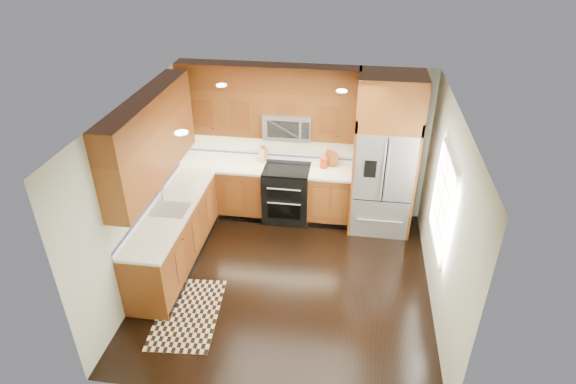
# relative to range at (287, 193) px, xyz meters

# --- Properties ---
(ground) EXTENTS (4.00, 4.00, 0.00)m
(ground) POSITION_rel_range_xyz_m (0.25, -1.67, -0.47)
(ground) COLOR black
(ground) RESTS_ON ground
(wall_back) EXTENTS (4.00, 0.02, 2.60)m
(wall_back) POSITION_rel_range_xyz_m (0.25, 0.33, 0.83)
(wall_back) COLOR silver
(wall_back) RESTS_ON ground
(wall_left) EXTENTS (0.02, 4.00, 2.60)m
(wall_left) POSITION_rel_range_xyz_m (-1.75, -1.67, 0.83)
(wall_left) COLOR silver
(wall_left) RESTS_ON ground
(wall_right) EXTENTS (0.02, 4.00, 2.60)m
(wall_right) POSITION_rel_range_xyz_m (2.25, -1.67, 0.83)
(wall_right) COLOR silver
(wall_right) RESTS_ON ground
(window) EXTENTS (0.04, 1.10, 1.30)m
(window) POSITION_rel_range_xyz_m (2.23, -1.47, 0.93)
(window) COLOR white
(window) RESTS_ON ground
(base_cabinets) EXTENTS (2.85, 3.00, 0.90)m
(base_cabinets) POSITION_rel_range_xyz_m (-0.98, -0.77, -0.02)
(base_cabinets) COLOR brown
(base_cabinets) RESTS_ON ground
(countertop) EXTENTS (2.86, 3.01, 0.04)m
(countertop) POSITION_rel_range_xyz_m (-0.84, -0.65, 0.45)
(countertop) COLOR silver
(countertop) RESTS_ON base_cabinets
(upper_cabinets) EXTENTS (2.85, 3.00, 1.15)m
(upper_cabinets) POSITION_rel_range_xyz_m (-0.90, -0.58, 1.56)
(upper_cabinets) COLOR brown
(upper_cabinets) RESTS_ON ground
(range) EXTENTS (0.76, 0.67, 0.95)m
(range) POSITION_rel_range_xyz_m (0.00, 0.00, 0.00)
(range) COLOR black
(range) RESTS_ON ground
(microwave) EXTENTS (0.76, 0.40, 0.42)m
(microwave) POSITION_rel_range_xyz_m (-0.00, 0.13, 1.19)
(microwave) COLOR #B2B2B7
(microwave) RESTS_ON ground
(refrigerator) EXTENTS (0.98, 0.75, 2.60)m
(refrigerator) POSITION_rel_range_xyz_m (1.55, -0.04, 0.83)
(refrigerator) COLOR #B2B2B7
(refrigerator) RESTS_ON ground
(sink_faucet) EXTENTS (0.54, 0.44, 0.37)m
(sink_faucet) POSITION_rel_range_xyz_m (-1.48, -1.44, 0.52)
(sink_faucet) COLOR #B2B2B7
(sink_faucet) RESTS_ON countertop
(rug) EXTENTS (0.90, 1.39, 0.01)m
(rug) POSITION_rel_range_xyz_m (-0.95, -2.50, -0.46)
(rug) COLOR black
(rug) RESTS_ON ground
(knife_block) EXTENTS (0.13, 0.16, 0.28)m
(knife_block) POSITION_rel_range_xyz_m (-0.44, 0.24, 0.59)
(knife_block) COLOR tan
(knife_block) RESTS_ON countertop
(utensil_crock) EXTENTS (0.16, 0.16, 0.36)m
(utensil_crock) POSITION_rel_range_xyz_m (0.60, 0.14, 0.59)
(utensil_crock) COLOR #A62F14
(utensil_crock) RESTS_ON countertop
(cutting_board) EXTENTS (0.35, 0.35, 0.02)m
(cutting_board) POSITION_rel_range_xyz_m (0.70, 0.21, 0.48)
(cutting_board) COLOR brown
(cutting_board) RESTS_ON countertop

